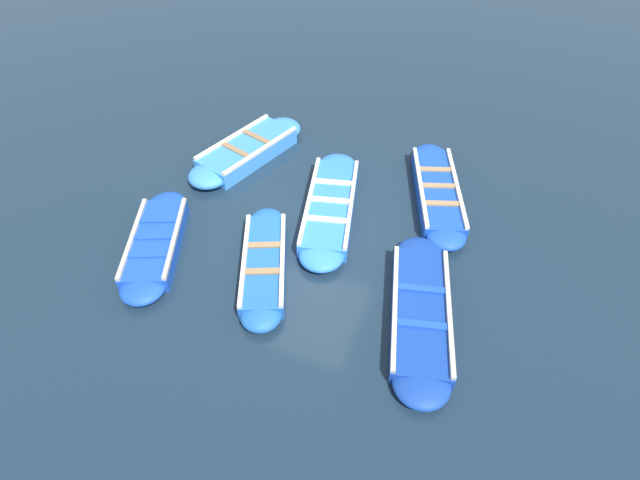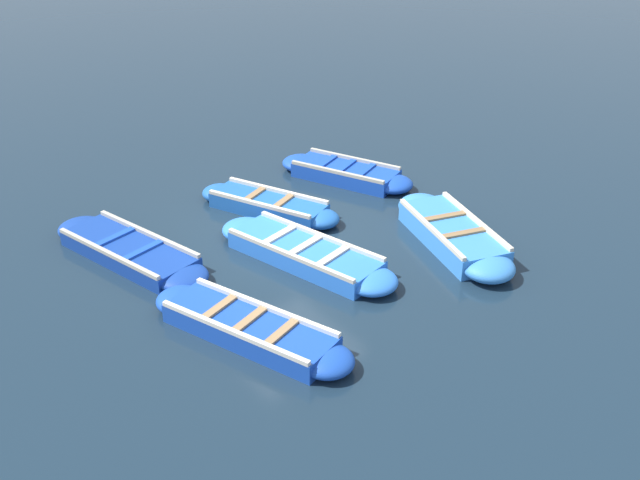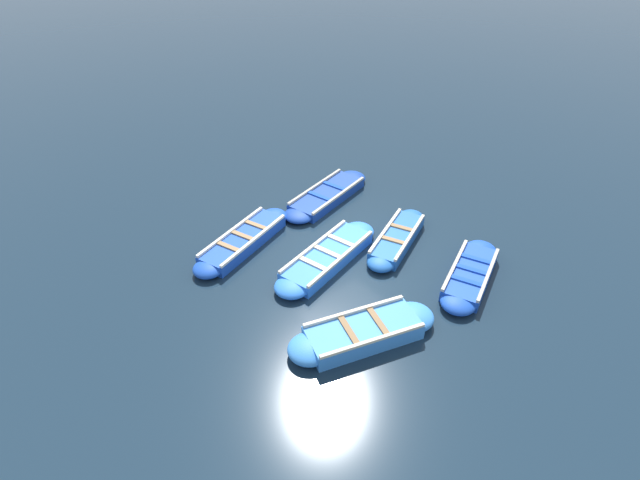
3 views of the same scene
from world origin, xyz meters
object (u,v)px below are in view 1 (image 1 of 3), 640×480
(boat_outer_right, at_px, (264,264))
(boat_alongside, at_px, (156,243))
(boat_broadside, at_px, (420,312))
(boat_end_of_row, at_px, (437,192))
(boat_mid_row, at_px, (330,206))
(boat_centre, at_px, (248,151))

(boat_outer_right, distance_m, boat_alongside, 2.28)
(boat_outer_right, height_order, boat_broadside, boat_outer_right)
(boat_outer_right, height_order, boat_end_of_row, boat_end_of_row)
(boat_mid_row, xyz_separation_m, boat_end_of_row, (2.03, 1.35, 0.00))
(boat_broadside, distance_m, boat_alongside, 5.32)
(boat_mid_row, distance_m, boat_centre, 2.84)
(boat_end_of_row, bearing_deg, boat_centre, -177.33)
(boat_mid_row, distance_m, boat_broadside, 3.21)
(boat_broadside, height_order, boat_centre, boat_centre)
(boat_alongside, bearing_deg, boat_centre, 86.45)
(boat_end_of_row, bearing_deg, boat_alongside, -142.66)
(boat_mid_row, bearing_deg, boat_centre, 156.52)
(boat_end_of_row, distance_m, boat_alongside, 6.10)
(boat_centre, bearing_deg, boat_broadside, -31.83)
(boat_centre, bearing_deg, boat_outer_right, -57.28)
(boat_outer_right, bearing_deg, boat_centre, 122.72)
(boat_mid_row, relative_size, boat_alongside, 1.22)
(boat_mid_row, relative_size, boat_broadside, 1.03)
(boat_broadside, bearing_deg, boat_mid_row, 140.77)
(boat_alongside, xyz_separation_m, boat_centre, (0.22, 3.49, 0.04))
(boat_end_of_row, xyz_separation_m, boat_centre, (-4.64, -0.22, 0.03))
(boat_broadside, relative_size, boat_end_of_row, 1.04)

